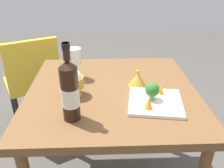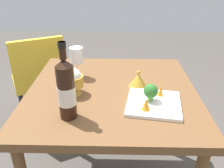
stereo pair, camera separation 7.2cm
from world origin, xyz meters
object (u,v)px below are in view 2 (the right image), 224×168
at_px(broccoli_floret, 151,91).
at_px(carrot_garnish_left, 161,91).
at_px(wine_bottle, 66,90).
at_px(rice_bowl_lid, 138,80).
at_px(rice_bowl, 72,81).
at_px(chair_by_wall, 39,75).
at_px(wine_glass, 77,56).
at_px(carrot_garnish_right, 146,104).
at_px(serving_plate, 154,104).

distance_m(broccoli_floret, carrot_garnish_left, 0.08).
distance_m(wine_bottle, rice_bowl_lid, 0.45).
height_order(wine_bottle, rice_bowl, wine_bottle).
bearing_deg(chair_by_wall, broccoli_floret, -70.96).
relative_size(wine_glass, carrot_garnish_right, 3.18).
relative_size(serving_plate, carrot_garnish_right, 5.06).
relative_size(wine_bottle, rice_bowl_lid, 3.39).
distance_m(rice_bowl, serving_plate, 0.42).
bearing_deg(wine_bottle, chair_by_wall, -154.27).
distance_m(chair_by_wall, serving_plate, 1.14).
relative_size(rice_bowl_lid, carrot_garnish_right, 1.78).
xyz_separation_m(rice_bowl, rice_bowl_lid, (-0.09, 0.34, -0.04)).
height_order(rice_bowl, rice_bowl_lid, rice_bowl).
bearing_deg(chair_by_wall, carrot_garnish_left, -67.08).
bearing_deg(rice_bowl_lid, carrot_garnish_right, 3.35).
relative_size(wine_bottle, rice_bowl, 2.39).
xyz_separation_m(wine_bottle, carrot_garnish_right, (-0.04, 0.34, -0.09)).
bearing_deg(carrot_garnish_right, rice_bowl_lid, -176.65).
height_order(rice_bowl, carrot_garnish_right, rice_bowl).
bearing_deg(carrot_garnish_right, broccoli_floret, 159.95).
xyz_separation_m(wine_bottle, carrot_garnish_left, (-0.17, 0.42, -0.09)).
height_order(rice_bowl, broccoli_floret, rice_bowl).
relative_size(chair_by_wall, carrot_garnish_right, 15.10).
height_order(rice_bowl_lid, carrot_garnish_left, rice_bowl_lid).
distance_m(wine_bottle, carrot_garnish_right, 0.35).
bearing_deg(carrot_garnish_right, serving_plate, 145.30).
relative_size(chair_by_wall, carrot_garnish_left, 16.24).
relative_size(broccoli_floret, carrot_garnish_right, 1.52).
distance_m(wine_glass, rice_bowl, 0.21).
bearing_deg(wine_glass, chair_by_wall, -139.46).
height_order(wine_bottle, carrot_garnish_left, wine_bottle).
xyz_separation_m(chair_by_wall, wine_bottle, (0.88, 0.42, 0.35)).
height_order(wine_glass, carrot_garnish_left, wine_glass).
bearing_deg(carrot_garnish_left, serving_plate, -31.61).
xyz_separation_m(chair_by_wall, carrot_garnish_left, (0.71, 0.85, 0.26)).
relative_size(chair_by_wall, broccoli_floret, 9.91).
bearing_deg(carrot_garnish_right, chair_by_wall, -137.77).
xyz_separation_m(wine_bottle, rice_bowl, (-0.21, -0.01, -0.06)).
relative_size(chair_by_wall, rice_bowl, 6.00).
distance_m(wine_bottle, serving_plate, 0.42).
distance_m(broccoli_floret, carrot_garnish_right, 0.09).
height_order(rice_bowl_lid, carrot_garnish_right, rice_bowl_lid).
relative_size(rice_bowl, carrot_garnish_left, 2.71).
bearing_deg(rice_bowl_lid, chair_by_wall, -128.03).
xyz_separation_m(wine_bottle, broccoli_floret, (-0.12, 0.37, -0.07)).
bearing_deg(broccoli_floret, rice_bowl_lid, -165.99).
bearing_deg(wine_glass, wine_bottle, 3.04).
xyz_separation_m(rice_bowl, carrot_garnish_right, (0.17, 0.35, -0.03)).
bearing_deg(wine_glass, carrot_garnish_right, 44.26).
bearing_deg(broccoli_floret, carrot_garnish_left, 132.03).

